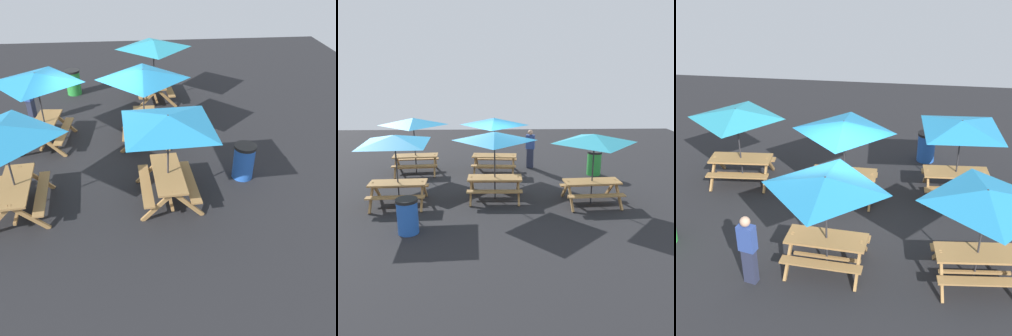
{
  "view_description": "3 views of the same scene",
  "coord_description": "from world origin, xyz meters",
  "views": [
    {
      "loc": [
        10.48,
        1.16,
        5.88
      ],
      "look_at": [
        3.0,
        1.85,
        0.9
      ],
      "focal_mm": 40.0,
      "sensor_mm": 36.0,
      "label": 1
    },
    {
      "loc": [
        -0.11,
        13.31,
        4.48
      ],
      "look_at": [
        -0.49,
        0.78,
        0.9
      ],
      "focal_mm": 40.0,
      "sensor_mm": 36.0,
      "label": 2
    },
    {
      "loc": [
        1.39,
        -9.92,
        6.97
      ],
      "look_at": [
        -0.1,
        1.39,
        0.9
      ],
      "focal_mm": 50.0,
      "sensor_mm": 36.0,
      "label": 3
    }
  ],
  "objects": [
    {
      "name": "trash_bin_green",
      "position": [
        -4.15,
        -1.29,
        0.49
      ],
      "size": [
        0.59,
        0.59,
        0.98
      ],
      "color": "green",
      "rests_on": "ground"
    },
    {
      "name": "picnic_table_0",
      "position": [
        -0.1,
        1.39,
        1.99
      ],
      "size": [
        2.04,
        2.04,
        2.34
      ],
      "rotation": [
        0.0,
        0.0,
        -0.02
      ],
      "color": "#A87A44",
      "rests_on": "ground"
    },
    {
      "name": "picnic_table_4",
      "position": [
        3.17,
        -1.75,
        1.99
      ],
      "size": [
        2.17,
        2.17,
        2.34
      ],
      "rotation": [
        0.0,
        0.0,
        0.09
      ],
      "color": "#A87A44",
      "rests_on": "ground"
    },
    {
      "name": "person_standing",
      "position": [
        -1.63,
        -2.4,
        0.89
      ],
      "size": [
        0.4,
        0.3,
        1.67
      ],
      "rotation": [
        0.0,
        0.0,
        2.9
      ],
      "color": "#2D334C",
      "rests_on": "ground"
    },
    {
      "name": "picnic_table_2",
      "position": [
        -3.24,
        1.9,
        1.99
      ],
      "size": [
        2.13,
        2.13,
        2.34
      ],
      "rotation": [
        0.0,
        0.0,
        0.07
      ],
      "color": "#A87A44",
      "rests_on": "ground"
    },
    {
      "name": "picnic_table_1",
      "position": [
        3.0,
        1.85,
        1.99
      ],
      "size": [
        2.82,
        2.82,
        2.34
      ],
      "rotation": [
        0.0,
        0.0,
        0.05
      ],
      "color": "#A87A44",
      "rests_on": "ground"
    },
    {
      "name": "ground_plane",
      "position": [
        0.0,
        0.0,
        0.0
      ],
      "size": [
        24.0,
        24.0,
        0.0
      ],
      "primitive_type": "plane",
      "color": "#232326",
      "rests_on": "ground"
    },
    {
      "name": "picnic_table_3",
      "position": [
        -0.09,
        -1.65,
        1.99
      ],
      "size": [
        2.15,
        2.15,
        2.34
      ],
      "rotation": [
        0.0,
        0.0,
        -0.08
      ],
      "color": "#A87A44",
      "rests_on": "ground"
    },
    {
      "name": "trash_bin_blue",
      "position": [
        2.25,
        3.96,
        0.49
      ],
      "size": [
        0.59,
        0.59,
        0.98
      ],
      "color": "blue",
      "rests_on": "ground"
    }
  ]
}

